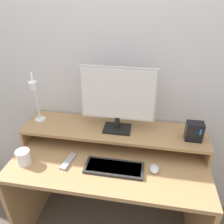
{
  "coord_description": "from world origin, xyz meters",
  "views": [
    {
      "loc": [
        0.22,
        -0.82,
        1.78
      ],
      "look_at": [
        0.01,
        0.36,
        1.1
      ],
      "focal_mm": 35.0,
      "sensor_mm": 36.0,
      "label": 1
    }
  ],
  "objects_px": {
    "remote_control": "(68,161)",
    "router_dock": "(194,131)",
    "desk_lamp": "(36,97)",
    "mug": "(24,157)",
    "monitor": "(118,98)",
    "keyboard": "(114,168)",
    "mouse": "(154,169)"
  },
  "relations": [
    {
      "from": "desk_lamp",
      "to": "mug",
      "type": "bearing_deg",
      "value": -92.21
    },
    {
      "from": "keyboard",
      "to": "desk_lamp",
      "type": "bearing_deg",
      "value": 159.85
    },
    {
      "from": "router_dock",
      "to": "mouse",
      "type": "relative_size",
      "value": 1.63
    },
    {
      "from": "desk_lamp",
      "to": "router_dock",
      "type": "xyz_separation_m",
      "value": [
        1.09,
        0.02,
        -0.17
      ]
    },
    {
      "from": "keyboard",
      "to": "remote_control",
      "type": "height_order",
      "value": "keyboard"
    },
    {
      "from": "desk_lamp",
      "to": "remote_control",
      "type": "relative_size",
      "value": 2.39
    },
    {
      "from": "router_dock",
      "to": "keyboard",
      "type": "relative_size",
      "value": 0.35
    },
    {
      "from": "remote_control",
      "to": "router_dock",
      "type": "bearing_deg",
      "value": 15.58
    },
    {
      "from": "desk_lamp",
      "to": "router_dock",
      "type": "distance_m",
      "value": 1.11
    },
    {
      "from": "mouse",
      "to": "mug",
      "type": "bearing_deg",
      "value": -174.82
    },
    {
      "from": "mouse",
      "to": "keyboard",
      "type": "bearing_deg",
      "value": -173.7
    },
    {
      "from": "desk_lamp",
      "to": "keyboard",
      "type": "xyz_separation_m",
      "value": [
        0.59,
        -0.22,
        -0.35
      ]
    },
    {
      "from": "router_dock",
      "to": "mouse",
      "type": "xyz_separation_m",
      "value": [
        -0.24,
        -0.21,
        -0.18
      ]
    },
    {
      "from": "router_dock",
      "to": "mouse",
      "type": "bearing_deg",
      "value": -139.83
    },
    {
      "from": "mug",
      "to": "router_dock",
      "type": "bearing_deg",
      "value": 14.42
    },
    {
      "from": "router_dock",
      "to": "mug",
      "type": "distance_m",
      "value": 1.15
    },
    {
      "from": "remote_control",
      "to": "mug",
      "type": "height_order",
      "value": "mug"
    },
    {
      "from": "router_dock",
      "to": "mouse",
      "type": "distance_m",
      "value": 0.37
    },
    {
      "from": "desk_lamp",
      "to": "keyboard",
      "type": "distance_m",
      "value": 0.72
    },
    {
      "from": "mouse",
      "to": "mug",
      "type": "distance_m",
      "value": 0.86
    },
    {
      "from": "keyboard",
      "to": "monitor",
      "type": "bearing_deg",
      "value": 94.55
    },
    {
      "from": "desk_lamp",
      "to": "remote_control",
      "type": "xyz_separation_m",
      "value": [
        0.28,
        -0.21,
        -0.36
      ]
    },
    {
      "from": "monitor",
      "to": "mug",
      "type": "relative_size",
      "value": 5.04
    },
    {
      "from": "mouse",
      "to": "mug",
      "type": "height_order",
      "value": "mug"
    },
    {
      "from": "desk_lamp",
      "to": "mug",
      "type": "distance_m",
      "value": 0.41
    },
    {
      "from": "monitor",
      "to": "router_dock",
      "type": "height_order",
      "value": "monitor"
    },
    {
      "from": "remote_control",
      "to": "mug",
      "type": "xyz_separation_m",
      "value": [
        -0.29,
        -0.06,
        0.04
      ]
    },
    {
      "from": "monitor",
      "to": "mouse",
      "type": "bearing_deg",
      "value": -40.39
    },
    {
      "from": "desk_lamp",
      "to": "keyboard",
      "type": "relative_size",
      "value": 1.03
    },
    {
      "from": "monitor",
      "to": "mug",
      "type": "distance_m",
      "value": 0.74
    },
    {
      "from": "keyboard",
      "to": "remote_control",
      "type": "xyz_separation_m",
      "value": [
        -0.31,
        0.01,
        -0.0
      ]
    },
    {
      "from": "monitor",
      "to": "keyboard",
      "type": "bearing_deg",
      "value": -85.45
    }
  ]
}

